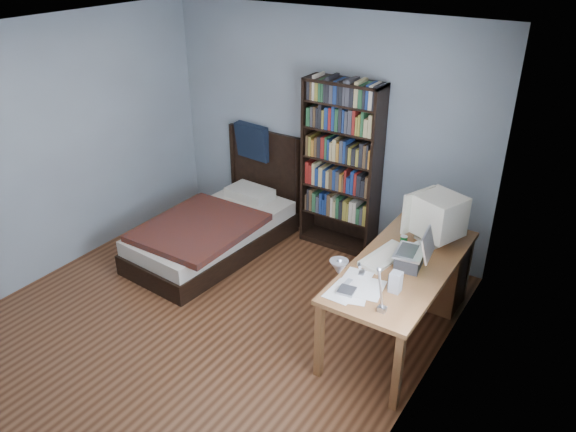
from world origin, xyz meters
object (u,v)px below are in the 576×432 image
object	(u,v)px
speaker	(396,282)
bed	(218,227)
laptop	(411,257)
desk_lamp	(347,272)
keyboard	(385,257)
soda_can	(404,242)
crt_monitor	(437,215)
bookshelf	(341,167)
desk	(421,268)

from	to	relation	value
speaker	bed	distance (m)	2.53
laptop	bed	size ratio (longest dim) A/B	0.17
laptop	desk_lamp	world-z (taller)	desk_lamp
keyboard	desk_lamp	bearing A→B (deg)	-71.11
desk_lamp	speaker	xyz separation A→B (m)	(0.10, 0.65, -0.41)
desk_lamp	keyboard	distance (m)	1.16
soda_can	crt_monitor	bearing A→B (deg)	55.32
speaker	keyboard	bearing A→B (deg)	122.92
desk_lamp	bookshelf	distance (m)	2.50
soda_can	bed	bearing A→B (deg)	177.69
soda_can	bed	size ratio (longest dim) A/B	0.05
desk	crt_monitor	world-z (taller)	crt_monitor
desk	bed	size ratio (longest dim) A/B	0.83
speaker	bookshelf	bearing A→B (deg)	129.63
crt_monitor	laptop	distance (m)	0.55
desk	keyboard	xyz separation A→B (m)	(-0.16, -0.50, 0.33)
desk	laptop	size ratio (longest dim) A/B	4.79
bookshelf	crt_monitor	bearing A→B (deg)	-26.40
keyboard	soda_can	bearing A→B (deg)	86.67
desk_lamp	keyboard	xyz separation A→B (m)	(-0.16, 1.05, -0.48)
laptop	crt_monitor	bearing A→B (deg)	89.61
desk_lamp	bookshelf	size ratio (longest dim) A/B	0.33
crt_monitor	bed	xyz separation A→B (m)	(-2.33, -0.17, -0.72)
desk_lamp	soda_can	distance (m)	1.37
keyboard	bookshelf	world-z (taller)	bookshelf
desk	speaker	bearing A→B (deg)	-83.81
keyboard	bed	xyz separation A→B (m)	(-2.10, 0.34, -0.49)
desk	bed	distance (m)	2.27
desk	bookshelf	size ratio (longest dim) A/B	0.93
desk	laptop	bearing A→B (deg)	-82.25
crt_monitor	bookshelf	size ratio (longest dim) A/B	0.27
crt_monitor	keyboard	size ratio (longest dim) A/B	0.99
soda_can	bookshelf	world-z (taller)	bookshelf
crt_monitor	soda_can	distance (m)	0.37
desk	speaker	distance (m)	0.98
keyboard	bed	distance (m)	2.18
desk_lamp	soda_can	world-z (taller)	desk_lamp
crt_monitor	speaker	size ratio (longest dim) A/B	3.03
laptop	speaker	distance (m)	0.38
speaker	laptop	bearing A→B (deg)	93.59
soda_can	bed	distance (m)	2.22
desk_lamp	bookshelf	bearing A→B (deg)	118.59
laptop	soda_can	world-z (taller)	laptop
desk_lamp	keyboard	world-z (taller)	desk_lamp
soda_can	bookshelf	xyz separation A→B (m)	(-1.08, 0.88, 0.15)
bookshelf	bed	xyz separation A→B (m)	(-1.07, -0.80, -0.67)
laptop	soda_can	bearing A→B (deg)	122.96
crt_monitor	desk_lamp	distance (m)	1.58
laptop	speaker	xyz separation A→B (m)	(0.03, -0.38, -0.02)
crt_monitor	soda_can	size ratio (longest dim) A/B	4.57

